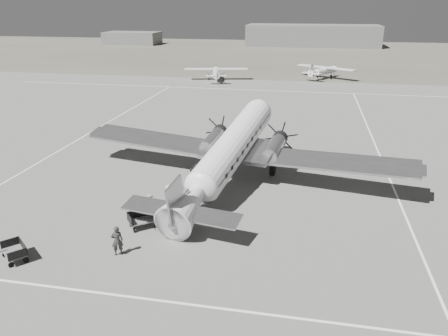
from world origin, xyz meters
TOP-DOWN VIEW (x-y plane):
  - ground at (0.00, 0.00)m, footprint 260.00×260.00m
  - taxi_line_near at (0.00, -14.00)m, footprint 60.00×0.15m
  - taxi_line_right at (12.00, 0.00)m, footprint 0.15×80.00m
  - taxi_line_left at (-18.00, 10.00)m, footprint 0.15×60.00m
  - taxi_line_horizon at (0.00, 40.00)m, footprint 90.00×0.15m
  - grass_infield at (0.00, 95.00)m, footprint 260.00×90.00m
  - hangar_main at (5.00, 120.00)m, footprint 42.00×14.00m
  - shed_secondary at (-55.00, 115.00)m, footprint 18.00×10.00m
  - dc3_airliner at (-0.47, 0.39)m, footprint 30.62×23.83m
  - light_plane_left at (-11.63, 48.07)m, footprint 13.28×11.61m
  - light_plane_right at (7.64, 53.73)m, footprint 14.95×14.21m
  - baggage_cart_near at (-4.59, -7.23)m, footprint 2.21×2.12m
  - baggage_cart_far at (-10.14, -12.14)m, footprint 2.08×2.03m
  - ground_crew at (-4.79, -10.56)m, footprint 0.77×0.66m
  - ramp_agent at (-4.39, -6.15)m, footprint 0.85×1.00m
  - passenger at (-3.97, -3.84)m, footprint 0.72×0.86m

SIDE VIEW (x-z plane):
  - ground at x=0.00m, z-range 0.00..0.00m
  - grass_infield at x=0.00m, z-range 0.00..0.01m
  - taxi_line_near at x=0.00m, z-range 0.00..0.01m
  - taxi_line_right at x=12.00m, z-range 0.00..0.01m
  - taxi_line_left at x=-18.00m, z-range 0.00..0.01m
  - taxi_line_horizon at x=0.00m, z-range 0.00..0.01m
  - baggage_cart_far at x=-10.14m, z-range 0.00..0.96m
  - baggage_cart_near at x=-4.59m, z-range 0.00..1.02m
  - passenger at x=-3.97m, z-range 0.00..1.50m
  - ground_crew at x=-4.79m, z-range 0.00..1.79m
  - ramp_agent at x=-4.39m, z-range 0.00..1.82m
  - light_plane_left at x=-11.63m, z-range 0.00..2.40m
  - light_plane_right at x=7.64m, z-range 0.00..2.43m
  - shed_secondary at x=-55.00m, z-range 0.00..4.00m
  - dc3_airliner at x=-0.47m, z-range 0.00..5.26m
  - hangar_main at x=5.00m, z-range 0.00..6.60m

